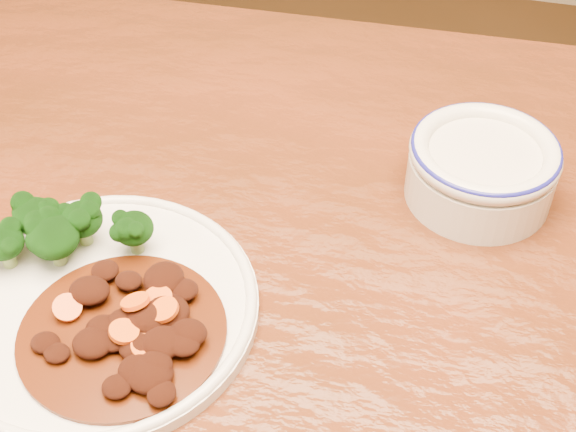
# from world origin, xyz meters

# --- Properties ---
(dining_table) EXTENTS (1.53, 0.96, 0.75)m
(dining_table) POSITION_xyz_m (0.00, 0.00, 0.67)
(dining_table) COLOR #5A230F
(dining_table) RESTS_ON ground
(dinner_plate) EXTENTS (0.25, 0.25, 0.02)m
(dinner_plate) POSITION_xyz_m (-0.13, -0.04, 0.76)
(dinner_plate) COLOR silver
(dinner_plate) RESTS_ON dining_table
(broccoli_florets) EXTENTS (0.13, 0.07, 0.04)m
(broccoli_florets) POSITION_xyz_m (-0.18, 0.01, 0.79)
(broccoli_florets) COLOR #82A354
(broccoli_florets) RESTS_ON dinner_plate
(mince_stew) EXTENTS (0.16, 0.16, 0.03)m
(mince_stew) POSITION_xyz_m (-0.09, -0.06, 0.77)
(mince_stew) COLOR #3F1C06
(mince_stew) RESTS_ON dinner_plate
(dip_bowl) EXTENTS (0.13, 0.13, 0.06)m
(dip_bowl) POSITION_xyz_m (0.14, 0.17, 0.78)
(dip_bowl) COLOR beige
(dip_bowl) RESTS_ON dining_table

